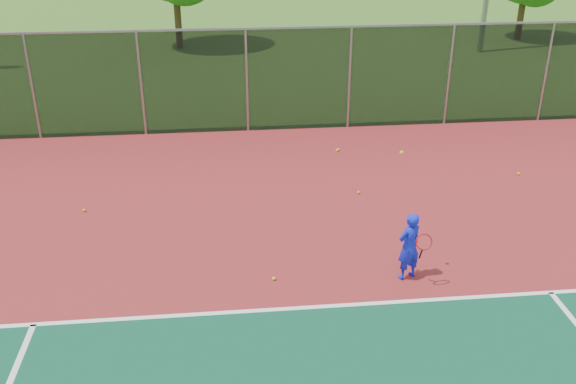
{
  "coord_description": "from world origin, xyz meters",
  "views": [
    {
      "loc": [
        -3.68,
        -6.04,
        6.64
      ],
      "look_at": [
        -2.53,
        5.0,
        1.3
      ],
      "focal_mm": 40.0,
      "sensor_mm": 36.0,
      "label": 1
    }
  ],
  "objects": [
    {
      "name": "practice_ball_6",
      "position": [
        -6.91,
        7.11,
        0.06
      ],
      "size": [
        0.07,
        0.07,
        0.07
      ],
      "primitive_type": "sphere",
      "color": "#C6CD17",
      "rests_on": "court_apron"
    },
    {
      "name": "practice_ball_2",
      "position": [
        -0.61,
        7.39,
        0.06
      ],
      "size": [
        0.07,
        0.07,
        0.07
      ],
      "primitive_type": "sphere",
      "color": "#C6CD17",
      "rests_on": "court_apron"
    },
    {
      "name": "fence_back",
      "position": [
        0.0,
        12.0,
        1.56
      ],
      "size": [
        30.0,
        0.06,
        3.03
      ],
      "color": "black",
      "rests_on": "court_apron"
    },
    {
      "name": "practice_ball_0",
      "position": [
        3.64,
        8.05,
        0.06
      ],
      "size": [
        0.07,
        0.07,
        0.07
      ],
      "primitive_type": "sphere",
      "color": "#C6CD17",
      "rests_on": "court_apron"
    },
    {
      "name": "practice_ball_3",
      "position": [
        -0.66,
        10.06,
        0.06
      ],
      "size": [
        0.07,
        0.07,
        0.07
      ],
      "primitive_type": "sphere",
      "color": "#C6CD17",
      "rests_on": "court_apron"
    },
    {
      "name": "practice_ball_5",
      "position": [
        -2.91,
        3.92,
        0.06
      ],
      "size": [
        0.07,
        0.07,
        0.07
      ],
      "primitive_type": "sphere",
      "color": "#C6CD17",
      "rests_on": "court_apron"
    },
    {
      "name": "court_apron",
      "position": [
        0.0,
        2.0,
        0.01
      ],
      "size": [
        30.0,
        20.0,
        0.02
      ],
      "primitive_type": "cube",
      "color": "maroon",
      "rests_on": "ground"
    },
    {
      "name": "tennis_player",
      "position": [
        -0.44,
        3.77,
        0.69
      ],
      "size": [
        0.59,
        0.66,
        2.51
      ],
      "color": "#1720D8",
      "rests_on": "court_apron"
    },
    {
      "name": "practice_ball_4",
      "position": [
        -0.61,
        10.13,
        0.06
      ],
      "size": [
        0.07,
        0.07,
        0.07
      ],
      "primitive_type": "sphere",
      "color": "#C6CD17",
      "rests_on": "court_apron"
    }
  ]
}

